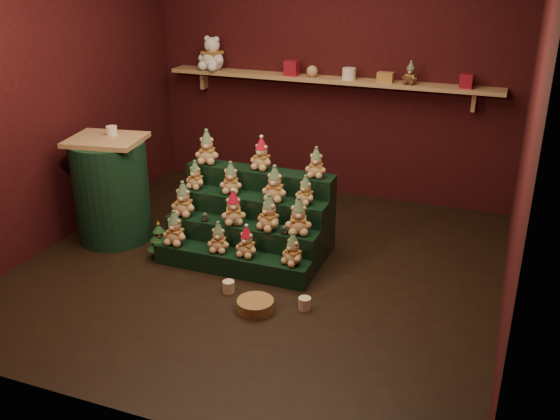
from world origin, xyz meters
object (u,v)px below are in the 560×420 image
at_px(wicker_basket, 255,305).
at_px(white_bear, 212,49).
at_px(snow_globe_a, 205,217).
at_px(side_table, 111,189).
at_px(snow_globe_c, 284,230).
at_px(mini_christmas_tree, 159,240).
at_px(brown_bear, 411,73).
at_px(mug_left, 229,287).
at_px(mug_right, 305,303).
at_px(riser_tier_front, 231,262).
at_px(snow_globe_b, 236,222).

xyz_separation_m(wicker_basket, white_bear, (-1.56, 2.51, 1.51)).
distance_m(snow_globe_a, side_table, 1.02).
bearing_deg(snow_globe_c, mini_christmas_tree, -172.26).
bearing_deg(wicker_basket, brown_bear, 75.74).
bearing_deg(snow_globe_c, side_table, 177.46).
height_order(side_table, white_bear, white_bear).
relative_size(snow_globe_a, mini_christmas_tree, 0.23).
height_order(mug_left, mug_right, same).
distance_m(snow_globe_c, mug_right, 0.71).
relative_size(side_table, mug_left, 10.20).
bearing_deg(riser_tier_front, snow_globe_b, 96.12).
bearing_deg(snow_globe_c, snow_globe_a, -180.00).
height_order(riser_tier_front, brown_bear, brown_bear).
xyz_separation_m(riser_tier_front, white_bear, (-1.12, 2.00, 1.46)).
height_order(riser_tier_front, snow_globe_a, snow_globe_a).
distance_m(snow_globe_c, white_bear, 2.67).
bearing_deg(mug_right, brown_bear, 83.00).
height_order(snow_globe_c, brown_bear, brown_bear).
relative_size(riser_tier_front, brown_bear, 6.31).
height_order(riser_tier_front, mug_left, riser_tier_front).
bearing_deg(snow_globe_b, white_bear, 120.94).
bearing_deg(snow_globe_b, snow_globe_c, 0.00).
bearing_deg(side_table, mug_left, -30.38).
relative_size(riser_tier_front, wicker_basket, 4.90).
height_order(snow_globe_c, mini_christmas_tree, snow_globe_c).
relative_size(mug_left, brown_bear, 0.44).
relative_size(side_table, mini_christmas_tree, 2.71).
bearing_deg(side_table, mini_christmas_tree, -29.60).
height_order(snow_globe_b, wicker_basket, snow_globe_b).
distance_m(wicker_basket, brown_bear, 2.93).
xyz_separation_m(white_bear, brown_bear, (2.20, 0.00, -0.12)).
xyz_separation_m(snow_globe_c, mug_right, (0.36, -0.51, -0.35)).
bearing_deg(mini_christmas_tree, side_table, 159.79).
xyz_separation_m(snow_globe_b, mug_left, (0.14, -0.48, -0.35)).
xyz_separation_m(mug_right, wicker_basket, (-0.35, -0.15, -0.00)).
height_order(side_table, mug_right, side_table).
relative_size(white_bear, brown_bear, 2.09).
bearing_deg(brown_bear, riser_tier_front, -113.46).
distance_m(snow_globe_a, brown_bear, 2.53).
bearing_deg(brown_bear, mug_left, -107.45).
bearing_deg(riser_tier_front, wicker_basket, -48.93).
relative_size(snow_globe_b, wicker_basket, 0.29).
relative_size(riser_tier_front, mini_christmas_tree, 3.81).
height_order(side_table, mug_left, side_table).
distance_m(snow_globe_c, wicker_basket, 0.75).
bearing_deg(riser_tier_front, snow_globe_c, 20.72).
distance_m(riser_tier_front, brown_bear, 2.64).
height_order(side_table, wicker_basket, side_table).
height_order(snow_globe_b, white_bear, white_bear).
bearing_deg(mini_christmas_tree, riser_tier_front, -0.51).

